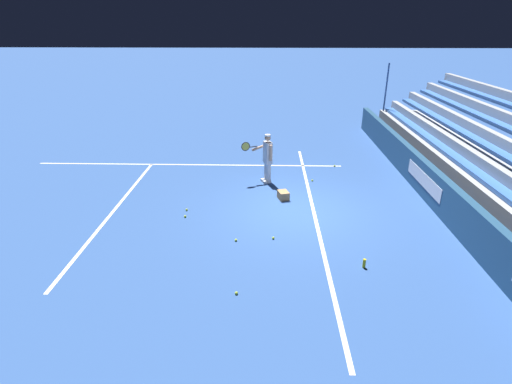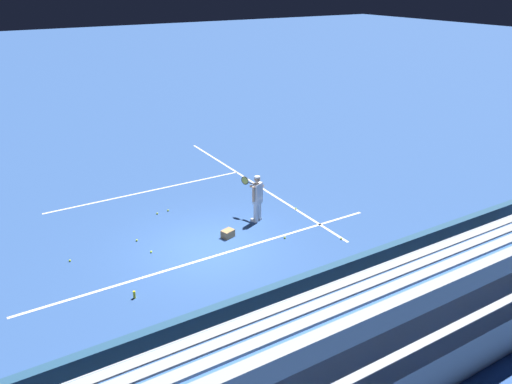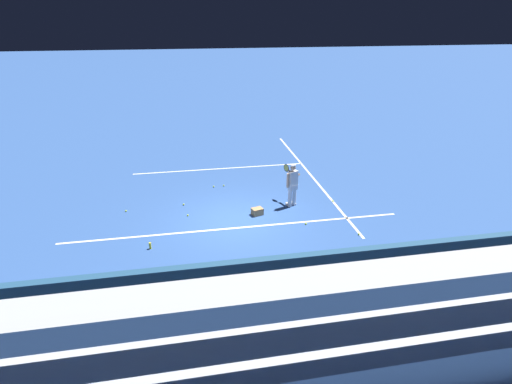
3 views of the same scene
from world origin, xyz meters
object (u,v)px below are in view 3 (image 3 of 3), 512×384
(tennis_ball_by_box, at_px, (359,234))
(tennis_ball_far_right, at_px, (306,224))
(ball_box_cardboard, at_px, (257,211))
(tennis_ball_on_baseline, at_px, (184,204))
(tennis_ball_toward_net, at_px, (224,185))
(tennis_ball_near_player, at_px, (333,201))
(water_bottle, at_px, (150,246))
(tennis_ball_far_left, at_px, (188,215))
(tennis_ball_midcourt, at_px, (214,187))
(tennis_player, at_px, (292,184))
(tennis_ball_stray_back, at_px, (126,211))

(tennis_ball_by_box, bearing_deg, tennis_ball_far_right, 146.69)
(ball_box_cardboard, bearing_deg, tennis_ball_far_right, -34.61)
(tennis_ball_on_baseline, relative_size, tennis_ball_toward_net, 1.00)
(tennis_ball_near_player, distance_m, tennis_ball_toward_net, 4.78)
(ball_box_cardboard, relative_size, water_bottle, 1.82)
(tennis_ball_near_player, height_order, tennis_ball_far_left, same)
(ball_box_cardboard, distance_m, tennis_ball_on_baseline, 3.01)
(tennis_ball_midcourt, bearing_deg, tennis_ball_by_box, -47.81)
(tennis_ball_on_baseline, bearing_deg, tennis_ball_by_box, -30.35)
(tennis_player, relative_size, tennis_ball_far_left, 25.98)
(tennis_ball_near_player, distance_m, tennis_ball_far_right, 2.32)
(tennis_ball_by_box, bearing_deg, tennis_ball_stray_back, 157.95)
(tennis_ball_toward_net, bearing_deg, tennis_ball_far_right, -57.82)
(tennis_ball_near_player, height_order, tennis_ball_stray_back, same)
(tennis_ball_near_player, xyz_separation_m, water_bottle, (-7.02, -2.30, 0.08))
(tennis_player, height_order, tennis_ball_toward_net, tennis_player)
(tennis_ball_midcourt, xyz_separation_m, water_bottle, (-2.42, -4.62, 0.08))
(tennis_ball_far_right, distance_m, tennis_ball_toward_net, 4.74)
(tennis_ball_near_player, bearing_deg, tennis_ball_by_box, -91.33)
(tennis_ball_near_player, xyz_separation_m, tennis_ball_stray_back, (-8.10, 0.57, 0.00))
(tennis_player, bearing_deg, tennis_ball_midcourt, 140.63)
(ball_box_cardboard, relative_size, tennis_ball_stray_back, 6.06)
(tennis_ball_toward_net, bearing_deg, ball_box_cardboard, -71.96)
(ball_box_cardboard, bearing_deg, tennis_ball_stray_back, 166.90)
(tennis_ball_midcourt, xyz_separation_m, tennis_ball_far_left, (-1.18, -2.54, 0.00))
(tennis_ball_on_baseline, height_order, tennis_ball_midcourt, same)
(tennis_ball_on_baseline, height_order, tennis_ball_stray_back, same)
(tennis_ball_on_baseline, distance_m, tennis_ball_stray_back, 2.19)
(tennis_ball_far_right, bearing_deg, tennis_ball_far_left, 160.97)
(tennis_ball_midcourt, bearing_deg, tennis_player, -39.37)
(tennis_ball_midcourt, bearing_deg, tennis_ball_near_player, -26.80)
(ball_box_cardboard, xyz_separation_m, tennis_ball_far_left, (-2.57, 0.35, -0.10))
(tennis_ball_far_left, bearing_deg, tennis_player, 2.70)
(ball_box_cardboard, xyz_separation_m, tennis_ball_on_baseline, (-2.71, 1.31, -0.10))
(tennis_ball_stray_back, xyz_separation_m, tennis_ball_far_left, (2.32, -0.79, 0.00))
(tennis_ball_on_baseline, bearing_deg, water_bottle, -109.96)
(tennis_ball_far_right, bearing_deg, tennis_ball_on_baseline, 150.78)
(tennis_ball_near_player, height_order, tennis_ball_toward_net, same)
(tennis_ball_near_player, relative_size, tennis_ball_stray_back, 1.00)
(tennis_ball_stray_back, bearing_deg, tennis_ball_near_player, -4.05)
(tennis_player, xyz_separation_m, tennis_ball_on_baseline, (-4.18, 0.78, -0.86))
(water_bottle, bearing_deg, tennis_ball_stray_back, 110.52)
(tennis_ball_by_box, xyz_separation_m, water_bottle, (-6.96, 0.38, 0.08))
(tennis_ball_midcourt, height_order, tennis_ball_toward_net, same)
(ball_box_cardboard, xyz_separation_m, water_bottle, (-3.82, -1.73, -0.02))
(tennis_ball_stray_back, bearing_deg, tennis_ball_by_box, -22.05)
(tennis_ball_stray_back, distance_m, tennis_ball_far_left, 2.45)
(tennis_ball_far_right, xyz_separation_m, tennis_ball_toward_net, (-2.52, 4.01, 0.00))
(tennis_player, height_order, tennis_ball_far_left, tennis_player)
(tennis_ball_near_player, relative_size, tennis_ball_midcourt, 1.00)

